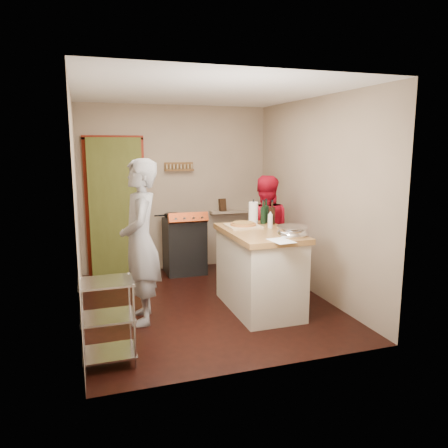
% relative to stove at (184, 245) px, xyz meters
% --- Properties ---
extents(floor, '(3.50, 3.50, 0.00)m').
position_rel_stove_xyz_m(floor, '(-0.05, -1.42, -0.45)').
color(floor, black).
rests_on(floor, ground).
extents(back_wall, '(3.00, 0.44, 2.60)m').
position_rel_stove_xyz_m(back_wall, '(-0.69, 0.36, 0.68)').
color(back_wall, tan).
rests_on(back_wall, ground).
extents(left_wall, '(0.04, 3.50, 2.60)m').
position_rel_stove_xyz_m(left_wall, '(-1.55, -1.42, 0.85)').
color(left_wall, tan).
rests_on(left_wall, ground).
extents(right_wall, '(0.04, 3.50, 2.60)m').
position_rel_stove_xyz_m(right_wall, '(1.45, -1.42, 0.85)').
color(right_wall, tan).
rests_on(right_wall, ground).
extents(ceiling, '(3.00, 3.50, 0.02)m').
position_rel_stove_xyz_m(ceiling, '(-0.05, -1.42, 2.16)').
color(ceiling, white).
rests_on(ceiling, back_wall).
extents(stove, '(0.60, 0.63, 1.00)m').
position_rel_stove_xyz_m(stove, '(0.00, 0.00, 0.00)').
color(stove, black).
rests_on(stove, ground).
extents(wire_shelving, '(0.48, 0.40, 0.80)m').
position_rel_stove_xyz_m(wire_shelving, '(-1.33, -2.62, -0.01)').
color(wire_shelving, silver).
rests_on(wire_shelving, ground).
extents(island, '(0.78, 1.42, 1.29)m').
position_rel_stove_xyz_m(island, '(0.52, -1.79, 0.07)').
color(island, beige).
rests_on(island, ground).
extents(person_stripe, '(0.52, 0.72, 1.85)m').
position_rel_stove_xyz_m(person_stripe, '(-0.90, -1.73, 0.47)').
color(person_stripe, '#B6B6BB').
rests_on(person_stripe, ground).
extents(person_red, '(0.93, 0.84, 1.57)m').
position_rel_stove_xyz_m(person_red, '(0.95, -0.93, 0.34)').
color(person_red, '#B90C21').
rests_on(person_red, ground).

